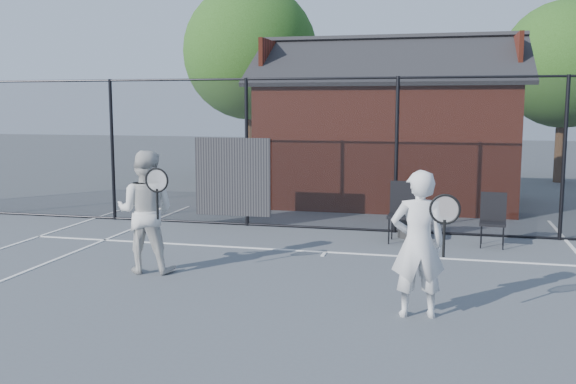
% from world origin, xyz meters
% --- Properties ---
extents(ground, '(80.00, 80.00, 0.00)m').
position_xyz_m(ground, '(0.00, 0.00, 0.00)').
color(ground, '#4E535A').
rests_on(ground, ground).
extents(court_lines, '(11.02, 18.00, 0.01)m').
position_xyz_m(court_lines, '(0.00, -1.32, 0.01)').
color(court_lines, silver).
rests_on(court_lines, ground).
extents(fence, '(22.04, 3.00, 3.00)m').
position_xyz_m(fence, '(-0.30, 5.00, 1.45)').
color(fence, black).
rests_on(fence, ground).
extents(clubhouse, '(6.50, 4.36, 4.19)m').
position_xyz_m(clubhouse, '(0.50, 9.00, 1.61)').
color(clubhouse, maroon).
rests_on(clubhouse, ground).
extents(tree_left, '(4.48, 4.48, 6.44)m').
position_xyz_m(tree_left, '(-4.50, 13.50, 4.19)').
color(tree_left, black).
rests_on(tree_left, ground).
extents(tree_right, '(3.97, 3.97, 5.70)m').
position_xyz_m(tree_right, '(5.50, 14.50, 3.71)').
color(tree_right, black).
rests_on(tree_right, ground).
extents(player_front, '(0.81, 0.63, 1.73)m').
position_xyz_m(player_front, '(1.63, 0.02, 0.87)').
color(player_front, silver).
rests_on(player_front, ground).
extents(player_back, '(1.01, 0.78, 1.81)m').
position_xyz_m(player_back, '(-2.36, 1.15, 0.90)').
color(player_back, silver).
rests_on(player_back, ground).
extents(chair_left, '(0.54, 0.56, 1.06)m').
position_xyz_m(chair_left, '(1.20, 4.10, 0.53)').
color(chair_left, black).
rests_on(chair_left, ground).
extents(chair_right, '(0.47, 0.49, 0.92)m').
position_xyz_m(chair_right, '(2.75, 4.10, 0.46)').
color(chair_right, black).
rests_on(chair_right, ground).
extents(waste_bin, '(0.55, 0.55, 0.72)m').
position_xyz_m(waste_bin, '(1.33, 4.60, 0.36)').
color(waste_bin, black).
rests_on(waste_bin, ground).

